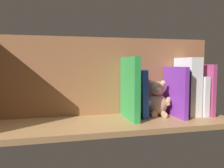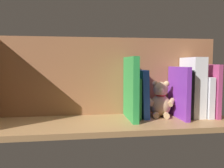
# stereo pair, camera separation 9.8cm
# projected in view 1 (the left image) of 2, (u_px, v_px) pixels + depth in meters

# --- Properties ---
(ground_plane) EXTENTS (1.05, 0.32, 0.02)m
(ground_plane) POSITION_uv_depth(u_px,v_px,m) (112.00, 123.00, 0.99)
(ground_plane) COLOR #A87A4C
(shelf_back_panel) EXTENTS (1.05, 0.02, 0.36)m
(shelf_back_panel) POSITION_uv_depth(u_px,v_px,m) (105.00, 76.00, 1.11)
(shelf_back_panel) COLOR #9E623F
(shelf_back_panel) RESTS_ON ground_plane
(book_0) EXTENTS (0.02, 0.18, 0.24)m
(book_0) POSITION_uv_depth(u_px,v_px,m) (203.00, 89.00, 1.13)
(book_0) COLOR #B23F72
(book_0) RESTS_ON ground_plane
(book_1) EXTENTS (0.03, 0.17, 0.18)m
(book_1) POSITION_uv_depth(u_px,v_px,m) (196.00, 95.00, 1.13)
(book_1) COLOR silver
(book_1) RESTS_ON ground_plane
(dictionary_thick_white) EXTENTS (0.06, 0.16, 0.27)m
(dictionary_thick_white) POSITION_uv_depth(u_px,v_px,m) (187.00, 86.00, 1.11)
(dictionary_thick_white) COLOR white
(dictionary_thick_white) RESTS_ON ground_plane
(book_2) EXTENTS (0.02, 0.17, 0.21)m
(book_2) POSITION_uv_depth(u_px,v_px,m) (178.00, 92.00, 1.10)
(book_2) COLOR black
(book_2) RESTS_ON ground_plane
(book_3) EXTENTS (0.02, 0.20, 0.23)m
(book_3) POSITION_uv_depth(u_px,v_px,m) (175.00, 91.00, 1.08)
(book_3) COLOR purple
(book_3) RESTS_ON ground_plane
(teddy_bear) EXTENTS (0.13, 0.12, 0.16)m
(teddy_bear) POSITION_uv_depth(u_px,v_px,m) (157.00, 100.00, 1.09)
(teddy_bear) COLOR tan
(teddy_bear) RESTS_ON ground_plane
(book_4) EXTENTS (0.03, 0.14, 0.21)m
(book_4) POSITION_uv_depth(u_px,v_px,m) (140.00, 93.00, 1.07)
(book_4) COLOR blue
(book_4) RESTS_ON ground_plane
(book_5) EXTENTS (0.02, 0.14, 0.18)m
(book_5) POSITION_uv_depth(u_px,v_px,m) (134.00, 97.00, 1.06)
(book_5) COLOR green
(book_5) RESTS_ON ground_plane
(book_6) EXTENTS (0.03, 0.20, 0.27)m
(book_6) POSITION_uv_depth(u_px,v_px,m) (130.00, 88.00, 1.02)
(book_6) COLOR green
(book_6) RESTS_ON ground_plane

